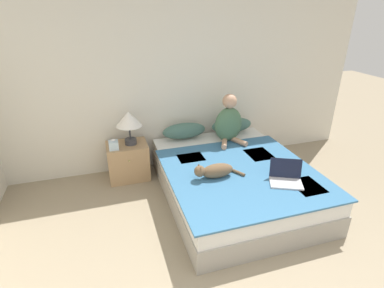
# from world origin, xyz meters

# --- Properties ---
(wall_back) EXTENTS (5.65, 0.05, 2.55)m
(wall_back) POSITION_xyz_m (0.00, 3.06, 1.27)
(wall_back) COLOR beige
(wall_back) RESTS_ON ground_plane
(bed) EXTENTS (1.68, 2.11, 0.46)m
(bed) POSITION_xyz_m (0.44, 1.94, 0.23)
(bed) COLOR #9E998E
(bed) RESTS_ON ground_plane
(pillow_near) EXTENTS (0.62, 0.23, 0.22)m
(pillow_near) POSITION_xyz_m (0.08, 2.86, 0.57)
(pillow_near) COLOR #42665B
(pillow_near) RESTS_ON bed
(pillow_far) EXTENTS (0.62, 0.23, 0.22)m
(pillow_far) POSITION_xyz_m (0.81, 2.86, 0.57)
(pillow_far) COLOR #42665B
(pillow_far) RESTS_ON bed
(person_sitting) EXTENTS (0.39, 0.38, 0.67)m
(person_sitting) POSITION_xyz_m (0.63, 2.58, 0.74)
(person_sitting) COLOR #476B4C
(person_sitting) RESTS_ON bed
(cat_tabby) EXTENTS (0.57, 0.19, 0.18)m
(cat_tabby) POSITION_xyz_m (0.10, 1.72, 0.54)
(cat_tabby) COLOR brown
(cat_tabby) RESTS_ON bed
(laptop_open) EXTENTS (0.42, 0.38, 0.23)m
(laptop_open) POSITION_xyz_m (0.79, 1.40, 0.51)
(laptop_open) COLOR #B7B7BC
(laptop_open) RESTS_ON bed
(nightstand) EXTENTS (0.54, 0.43, 0.50)m
(nightstand) POSITION_xyz_m (-0.74, 2.79, 0.25)
(nightstand) COLOR tan
(nightstand) RESTS_ON ground_plane
(table_lamp) EXTENTS (0.34, 0.34, 0.45)m
(table_lamp) POSITION_xyz_m (-0.68, 2.78, 0.83)
(table_lamp) COLOR #38383D
(table_lamp) RESTS_ON nightstand
(tissue_box) EXTENTS (0.12, 0.12, 0.14)m
(tissue_box) POSITION_xyz_m (-0.91, 2.69, 0.56)
(tissue_box) COLOR silver
(tissue_box) RESTS_ON nightstand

